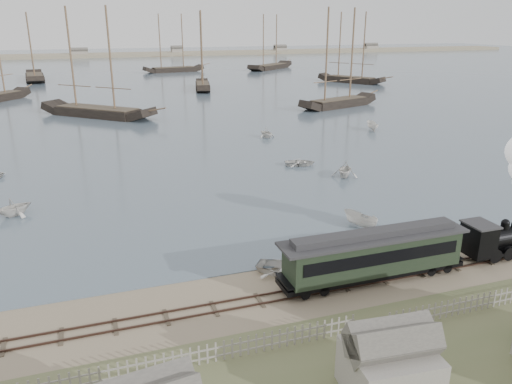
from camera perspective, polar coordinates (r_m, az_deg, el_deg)
name	(u,v)px	position (r m, az deg, el deg)	size (l,w,h in m)	color
ground	(264,284)	(34.76, 0.90, -10.43)	(600.00, 600.00, 0.00)	gray
harbor_water	(110,70)	(199.49, -16.34, 13.22)	(600.00, 336.00, 0.06)	#435260
rail_track	(274,298)	(33.11, 2.10, -11.96)	(120.00, 1.80, 0.16)	#3C2821
picket_fence_west	(192,367)	(27.67, -7.34, -19.22)	(19.00, 0.10, 1.20)	gray
picket_fence_east	(491,308)	(35.38, 25.30, -11.86)	(15.00, 0.10, 1.20)	gray
far_spit	(100,57)	(279.21, -17.35, 14.52)	(500.00, 20.00, 1.80)	gray
passenger_coach	(374,253)	(35.12, 13.29, -6.84)	(13.49, 2.60, 3.27)	black
beached_dinghy	(286,268)	(35.84, 3.49, -8.70)	(4.29, 3.06, 0.89)	silver
rowboat_1	(13,207)	(50.93, -25.98, -1.53)	(3.30, 2.85, 1.74)	silver
rowboat_2	(360,220)	(44.24, 11.82, -3.18)	(3.40, 1.28, 1.31)	silver
rowboat_3	(300,162)	(62.41, 5.06, 3.39)	(3.79, 2.70, 0.78)	silver
rowboat_4	(345,169)	(58.28, 10.16, 2.57)	(3.45, 2.98, 1.82)	silver
rowboat_5	(372,126)	(85.07, 13.13, 7.35)	(3.70, 1.39, 1.43)	silver
rowboat_7	(266,132)	(77.59, 1.19, 6.82)	(2.99, 2.58, 1.57)	silver
schooner_2	(93,62)	(99.16, -18.18, 13.92)	(24.11, 5.56, 20.00)	black
schooner_3	(201,51)	(134.81, -6.26, 15.77)	(16.93, 3.91, 20.00)	black
schooner_4	(341,58)	(107.04, 9.67, 14.86)	(19.62, 4.53, 20.00)	black
schooner_5	(353,48)	(153.11, 11.00, 15.90)	(20.44, 4.72, 20.00)	black
schooner_7	(31,46)	(171.08, -24.37, 14.91)	(24.44, 5.64, 20.00)	black
schooner_8	(172,43)	(186.05, -9.53, 16.45)	(21.71, 5.01, 20.00)	black
schooner_9	(271,42)	(195.71, 1.69, 16.79)	(25.87, 5.97, 20.00)	black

